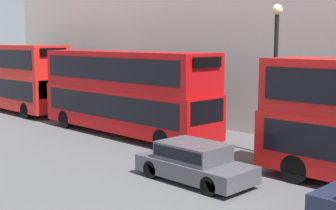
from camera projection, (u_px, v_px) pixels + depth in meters
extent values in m
cylinder|color=black|center=(295.00, 169.00, 15.91)|extent=(0.30, 1.00, 1.00)
cylinder|color=black|center=(327.00, 157.00, 17.47)|extent=(0.30, 1.00, 1.00)
cube|color=#B20C0F|center=(126.00, 108.00, 23.91)|extent=(2.55, 11.01, 2.08)
cube|color=#B20C0F|center=(125.00, 70.00, 23.64)|extent=(2.50, 10.79, 1.87)
cube|color=black|center=(126.00, 104.00, 23.88)|extent=(2.59, 10.13, 1.17)
cube|color=black|center=(125.00, 68.00, 23.63)|extent=(2.59, 10.13, 1.12)
cube|color=black|center=(207.00, 112.00, 19.99)|extent=(2.17, 0.06, 1.04)
cube|color=black|center=(208.00, 62.00, 19.70)|extent=(1.78, 0.06, 0.45)
cylinder|color=black|center=(163.00, 140.00, 20.50)|extent=(0.30, 1.00, 1.00)
cylinder|color=black|center=(197.00, 133.00, 22.06)|extent=(0.30, 1.00, 1.00)
cylinder|color=black|center=(65.00, 119.00, 26.00)|extent=(0.30, 1.00, 1.00)
cylinder|color=black|center=(98.00, 115.00, 27.57)|extent=(0.30, 1.00, 1.00)
cube|color=red|center=(16.00, 90.00, 32.29)|extent=(2.55, 10.19, 2.22)
cube|color=red|center=(14.00, 59.00, 32.00)|extent=(2.50, 9.99, 1.98)
cube|color=black|center=(16.00, 86.00, 32.25)|extent=(2.59, 9.38, 1.24)
cube|color=black|center=(14.00, 58.00, 31.99)|extent=(2.59, 9.38, 1.19)
cube|color=black|center=(54.00, 89.00, 28.66)|extent=(2.17, 0.06, 1.11)
cube|color=black|center=(53.00, 52.00, 28.35)|extent=(1.78, 0.06, 0.47)
cylinder|color=black|center=(26.00, 111.00, 29.17)|extent=(0.30, 1.00, 1.00)
cylinder|color=black|center=(58.00, 107.00, 30.74)|extent=(0.30, 1.00, 1.00)
cylinder|color=black|center=(9.00, 98.00, 35.67)|extent=(0.30, 1.00, 1.00)
cube|color=#47474C|center=(195.00, 168.00, 16.12)|extent=(1.84, 4.21, 0.57)
cube|color=#47474C|center=(193.00, 151.00, 16.11)|extent=(1.62, 2.31, 0.60)
cube|color=black|center=(193.00, 150.00, 16.11)|extent=(1.65, 2.20, 0.38)
cylinder|color=black|center=(210.00, 186.00, 14.63)|extent=(0.22, 0.64, 0.64)
cylinder|color=black|center=(241.00, 176.00, 15.75)|extent=(0.22, 0.64, 0.64)
cylinder|color=black|center=(151.00, 169.00, 16.53)|extent=(0.22, 0.64, 0.64)
cylinder|color=black|center=(183.00, 161.00, 17.65)|extent=(0.22, 0.64, 0.64)
cylinder|color=black|center=(275.00, 87.00, 19.42)|extent=(0.18, 0.18, 5.87)
sphere|color=beige|center=(277.00, 10.00, 18.99)|extent=(0.44, 0.44, 0.44)
cylinder|color=#334C6B|center=(324.00, 142.00, 19.26)|extent=(0.36, 0.36, 1.34)
sphere|color=tan|center=(324.00, 124.00, 19.15)|extent=(0.22, 0.22, 0.22)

